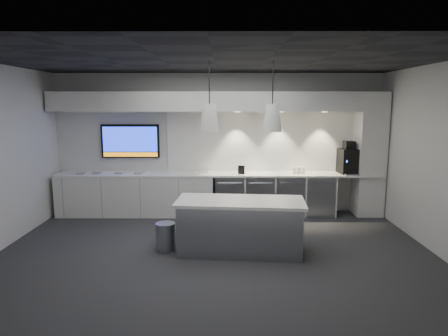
{
  "coord_description": "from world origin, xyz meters",
  "views": [
    {
      "loc": [
        0.17,
        -6.15,
        2.38
      ],
      "look_at": [
        0.13,
        1.1,
        1.19
      ],
      "focal_mm": 32.0,
      "sensor_mm": 36.0,
      "label": 1
    }
  ],
  "objects_px": {
    "bin": "(165,237)",
    "coffee_machine": "(348,160)",
    "island": "(240,226)",
    "wall_tv": "(130,141)"
  },
  "relations": [
    {
      "from": "bin",
      "to": "coffee_machine",
      "type": "relative_size",
      "value": 0.66
    },
    {
      "from": "wall_tv",
      "to": "bin",
      "type": "bearing_deg",
      "value": -65.44
    },
    {
      "from": "island",
      "to": "coffee_machine",
      "type": "height_order",
      "value": "coffee_machine"
    },
    {
      "from": "wall_tv",
      "to": "coffee_machine",
      "type": "height_order",
      "value": "wall_tv"
    },
    {
      "from": "bin",
      "to": "coffee_machine",
      "type": "bearing_deg",
      "value": 30.74
    },
    {
      "from": "wall_tv",
      "to": "bin",
      "type": "xyz_separation_m",
      "value": [
        1.08,
        -2.37,
        -1.33
      ]
    },
    {
      "from": "island",
      "to": "bin",
      "type": "relative_size",
      "value": 4.62
    },
    {
      "from": "coffee_machine",
      "to": "wall_tv",
      "type": "bearing_deg",
      "value": 172.13
    },
    {
      "from": "island",
      "to": "bin",
      "type": "distance_m",
      "value": 1.23
    },
    {
      "from": "island",
      "to": "bin",
      "type": "xyz_separation_m",
      "value": [
        -1.21,
        0.08,
        -0.21
      ]
    }
  ]
}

